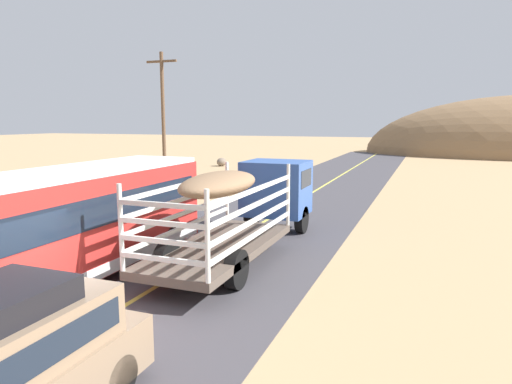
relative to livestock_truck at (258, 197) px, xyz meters
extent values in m
plane|color=tan|center=(-1.03, -8.36, -1.79)|extent=(240.00, 240.00, 0.00)
cube|color=#423F44|center=(-1.03, -8.36, -1.78)|extent=(8.00, 120.00, 0.02)
cube|color=#D8CC4C|center=(-1.03, -8.36, -1.77)|extent=(0.16, 117.60, 0.00)
cylinder|color=black|center=(-0.40, -9.76, -1.39)|extent=(0.26, 0.76, 0.76)
cylinder|color=black|center=(1.24, -9.76, -1.39)|extent=(0.26, 0.76, 0.76)
cube|color=#3359A5|center=(0.00, 2.16, 0.03)|extent=(2.50, 2.20, 2.20)
cube|color=#192333|center=(0.00, 2.16, 0.48)|extent=(2.53, 1.54, 0.70)
cube|color=brown|center=(0.00, -3.24, -1.07)|extent=(2.50, 6.40, 0.24)
cylinder|color=silver|center=(-1.19, -0.10, 0.15)|extent=(0.12, 0.12, 2.20)
cylinder|color=silver|center=(1.19, -0.10, 0.15)|extent=(0.12, 0.12, 2.20)
cylinder|color=silver|center=(-1.19, -6.38, 0.15)|extent=(0.12, 0.12, 2.20)
cylinder|color=silver|center=(1.19, -6.38, 0.15)|extent=(0.12, 0.12, 2.20)
cube|color=silver|center=(-1.21, -3.24, -0.51)|extent=(0.08, 6.30, 0.12)
cube|color=silver|center=(1.21, -3.24, -0.51)|extent=(0.08, 6.30, 0.12)
cube|color=silver|center=(0.00, -6.40, -0.51)|extent=(2.40, 0.08, 0.12)
cube|color=silver|center=(-1.21, -3.24, -0.07)|extent=(0.08, 6.30, 0.12)
cube|color=silver|center=(1.21, -3.24, -0.07)|extent=(0.08, 6.30, 0.12)
cube|color=silver|center=(0.00, -6.40, -0.07)|extent=(2.40, 0.08, 0.12)
cube|color=silver|center=(-1.21, -3.24, 0.37)|extent=(0.08, 6.30, 0.12)
cube|color=silver|center=(1.21, -3.24, 0.37)|extent=(0.08, 6.30, 0.12)
cube|color=silver|center=(0.00, -6.40, 0.37)|extent=(2.40, 0.08, 0.12)
cube|color=silver|center=(-1.21, -3.24, 0.81)|extent=(0.08, 6.30, 0.12)
cube|color=silver|center=(1.21, -3.24, 0.81)|extent=(0.08, 6.30, 0.12)
cube|color=silver|center=(0.00, -6.40, 0.81)|extent=(2.40, 0.08, 0.12)
ellipsoid|color=#8C6B4C|center=(0.00, -3.24, 0.90)|extent=(1.75, 3.84, 0.70)
cylinder|color=black|center=(-1.09, 2.16, -1.22)|extent=(0.32, 1.10, 1.10)
cylinder|color=black|center=(1.09, 2.16, -1.22)|extent=(0.32, 1.10, 1.10)
cylinder|color=black|center=(-1.09, -4.52, -1.22)|extent=(0.32, 1.10, 1.10)
cylinder|color=black|center=(1.09, -4.52, -1.22)|extent=(0.32, 1.10, 1.10)
cube|color=red|center=(-3.43, -5.63, -0.07)|extent=(2.50, 10.00, 2.70)
cube|color=white|center=(-3.43, -5.63, 1.36)|extent=(2.45, 9.80, 0.16)
cube|color=#192333|center=(-3.43, -5.63, 0.40)|extent=(2.54, 9.20, 0.80)
cube|color=silver|center=(-3.43, -5.63, -1.22)|extent=(2.53, 9.80, 0.36)
cylinder|color=black|center=(-4.53, -2.38, -1.27)|extent=(0.30, 1.00, 1.00)
cylinder|color=black|center=(-2.33, -2.38, -1.27)|extent=(0.30, 1.00, 1.00)
cylinder|color=black|center=(-2.33, -8.88, -1.27)|extent=(0.30, 1.00, 1.00)
cylinder|color=brown|center=(-10.72, 10.70, 2.67)|extent=(0.24, 0.24, 8.93)
cube|color=brown|center=(-10.72, 10.70, 6.54)|extent=(2.20, 0.14, 0.14)
ellipsoid|color=#756656|center=(-13.76, 25.97, -1.38)|extent=(0.94, 1.12, 0.83)
camera|label=1|loc=(5.82, -15.35, 2.77)|focal=31.86mm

